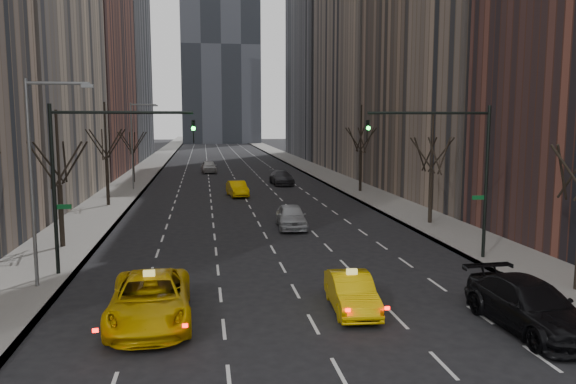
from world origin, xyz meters
name	(u,v)px	position (x,y,z in m)	size (l,w,h in m)	color
ground	(339,372)	(0.00, 0.00, 0.00)	(400.00, 400.00, 0.00)	black
sidewalk_left	(147,169)	(-12.25, 70.00, 0.07)	(4.50, 320.00, 0.15)	slate
sidewalk_right	(308,167)	(12.25, 70.00, 0.07)	(4.50, 320.00, 0.15)	slate
bld_left_far	(68,10)	(-21.50, 66.00, 22.00)	(14.00, 28.00, 44.00)	brown
bld_right_deep	(332,8)	(21.50, 95.00, 29.00)	(14.00, 30.00, 58.00)	slate
tree_lw_b	(60,185)	(-12.00, 18.00, 3.72)	(3.36, 3.50, 7.82)	black
tree_lw_c	(107,160)	(-12.00, 34.00, 4.04)	(3.36, 3.50, 8.74)	black
tree_lw_d	(133,153)	(-12.00, 52.00, 3.56)	(3.36, 3.50, 7.36)	black
tree_rw_b	(431,173)	(12.00, 22.00, 3.72)	(3.36, 3.50, 7.82)	black
tree_rw_c	(361,153)	(12.00, 40.00, 4.04)	(3.36, 3.50, 8.74)	black
traffic_mast_left	(90,161)	(-9.11, 12.00, 5.49)	(6.69, 0.39, 8.00)	black
traffic_mast_right	(457,157)	(9.11, 12.00, 5.49)	(6.69, 0.39, 8.00)	black
streetlight_near	(39,162)	(-10.84, 10.00, 5.62)	(2.83, 0.22, 9.00)	slate
streetlight_far	(135,137)	(-10.84, 45.00, 5.62)	(2.83, 0.22, 9.00)	slate
taxi_suv	(150,299)	(-5.88, 5.05, 0.88)	(2.91, 6.32, 1.76)	#D8A904
taxi_sedan	(352,292)	(1.77, 5.24, 0.72)	(1.53, 4.40, 1.45)	#DDAE04
silver_sedan_ahead	(291,216)	(2.04, 22.19, 0.81)	(1.92, 4.78, 1.63)	#AAADB2
parked_suv_black	(530,306)	(7.50, 2.35, 0.87)	(2.44, 5.99, 1.74)	black
far_taxi	(237,189)	(-0.65, 38.89, 0.74)	(1.57, 4.51, 1.49)	#FFC205
far_suv_grey	(281,178)	(4.95, 47.97, 0.80)	(2.24, 5.50, 1.60)	#2B2B30
far_car_white	(209,167)	(-3.12, 64.01, 0.85)	(2.00, 4.97, 1.69)	silver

